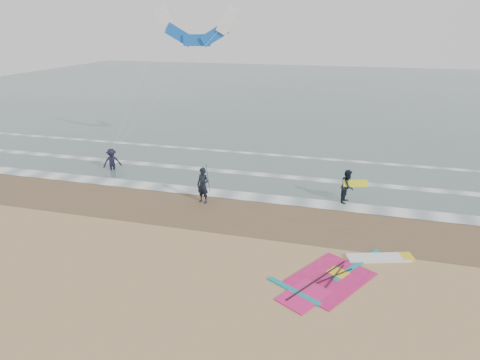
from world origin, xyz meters
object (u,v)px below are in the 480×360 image
(person_standing, at_px, (203,185))
(person_walking, at_px, (348,186))
(windsurf_rig, at_px, (344,273))
(surf_kite, at_px, (196,31))
(person_wading, at_px, (112,157))

(person_standing, distance_m, person_walking, 7.85)
(windsurf_rig, xyz_separation_m, surf_kite, (-10.84, 12.90, 8.73))
(person_standing, relative_size, surf_kite, 0.22)
(person_walking, height_order, surf_kite, surf_kite)
(windsurf_rig, distance_m, person_walking, 7.45)
(windsurf_rig, xyz_separation_m, person_wading, (-15.47, 8.70, 0.89))
(windsurf_rig, relative_size, surf_kite, 0.61)
(person_walking, relative_size, person_wading, 1.00)
(person_walking, relative_size, surf_kite, 0.20)
(windsurf_rig, xyz_separation_m, person_standing, (-7.78, 5.24, 0.96))
(person_standing, height_order, person_wading, person_standing)
(person_standing, relative_size, person_walking, 1.07)
(person_wading, distance_m, surf_kite, 10.03)
(windsurf_rig, distance_m, person_standing, 9.43)
(person_standing, bearing_deg, windsurf_rig, -16.35)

